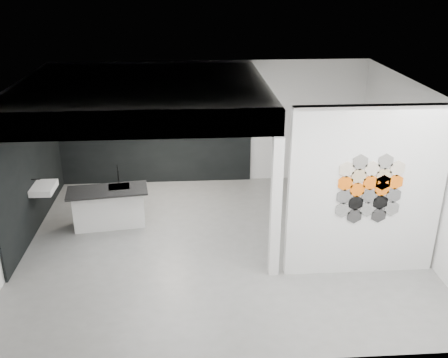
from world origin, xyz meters
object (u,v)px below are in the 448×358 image
(glass_bowl, at_px, (219,126))
(bottle_dark, at_px, (137,126))
(kettle, at_px, (191,125))
(utensil_cup, at_px, (120,128))
(kitchen_island, at_px, (109,207))
(stockpot, at_px, (99,126))
(glass_vase, at_px, (219,125))
(partition_panel, at_px, (366,193))
(wall_basin, at_px, (44,188))

(glass_bowl, distance_m, bottle_dark, 1.82)
(kettle, distance_m, glass_bowl, 0.62)
(utensil_cup, bearing_deg, kitchen_island, -91.21)
(stockpot, relative_size, glass_vase, 1.59)
(partition_panel, distance_m, glass_bowl, 4.39)
(glass_vase, distance_m, bottle_dark, 1.82)
(partition_panel, distance_m, kettle, 4.71)
(wall_basin, bearing_deg, glass_bowl, 31.35)
(partition_panel, xyz_separation_m, bottle_dark, (-3.90, 3.87, -0.00))
(partition_panel, relative_size, kitchen_island, 1.79)
(glass_vase, bearing_deg, kitchen_island, -137.87)
(stockpot, relative_size, glass_bowl, 1.85)
(kitchen_island, xyz_separation_m, glass_vase, (2.23, 2.02, 0.99))
(wall_basin, distance_m, kitchen_island, 1.24)
(wall_basin, xyz_separation_m, kettle, (2.77, 2.07, 0.54))
(glass_bowl, distance_m, utensil_cup, 2.19)
(glass_vase, bearing_deg, bottle_dark, 180.00)
(kitchen_island, bearing_deg, utensil_cup, 81.42)
(glass_bowl, xyz_separation_m, bottle_dark, (-1.82, 0.00, 0.03))
(glass_vase, bearing_deg, kettle, 180.00)
(bottle_dark, xyz_separation_m, utensil_cup, (-0.37, 0.00, -0.03))
(wall_basin, bearing_deg, glass_vase, 31.35)
(utensil_cup, bearing_deg, kettle, 0.00)
(glass_vase, bearing_deg, stockpot, 180.00)
(kitchen_island, relative_size, stockpot, 6.72)
(kitchen_island, relative_size, kettle, 9.59)
(wall_basin, height_order, kettle, kettle)
(kettle, bearing_deg, glass_bowl, 9.41)
(partition_panel, height_order, stockpot, partition_panel)
(utensil_cup, bearing_deg, stockpot, 180.00)
(partition_panel, distance_m, wall_basin, 5.78)
(stockpot, distance_m, bottle_dark, 0.83)
(kitchen_island, relative_size, bottle_dark, 9.99)
(stockpot, height_order, glass_bowl, stockpot)
(stockpot, bearing_deg, kettle, 0.00)
(wall_basin, bearing_deg, bottle_dark, 52.77)
(wall_basin, xyz_separation_m, kitchen_island, (1.16, 0.05, -0.44))
(kettle, xyz_separation_m, glass_vase, (0.62, 0.00, 0.00))
(kitchen_island, height_order, kettle, kettle)
(partition_panel, height_order, utensil_cup, partition_panel)
(glass_vase, bearing_deg, glass_bowl, 0.00)
(kettle, bearing_deg, bottle_dark, -170.59)
(partition_panel, distance_m, kitchen_island, 4.79)
(kitchen_island, height_order, stockpot, stockpot)
(bottle_dark, bearing_deg, kettle, 0.00)
(partition_panel, distance_m, glass_vase, 4.39)
(kitchen_island, xyz_separation_m, kettle, (1.62, 2.02, 0.98))
(wall_basin, xyz_separation_m, bottle_dark, (1.57, 2.07, 0.55))
(bottle_dark, height_order, utensil_cup, bottle_dark)
(kitchen_island, xyz_separation_m, glass_bowl, (2.23, 2.02, 0.96))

